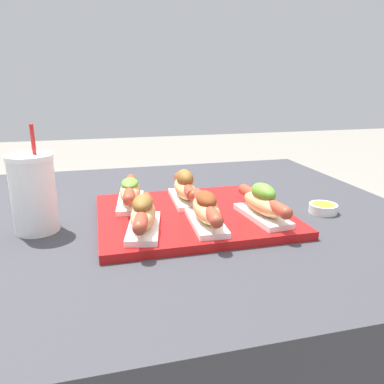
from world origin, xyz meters
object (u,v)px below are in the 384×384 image
object	(u,v)px
hot_dog_2	(263,203)
hot_dog_0	(143,214)
hot_dog_1	(206,210)
serving_tray	(194,215)
hot_dog_4	(187,187)
hot_dog_3	(130,192)
sauce_bowl	(323,208)
drink_cup	(34,193)

from	to	relation	value
hot_dog_2	hot_dog_0	bearing A→B (deg)	-178.45
hot_dog_1	hot_dog_2	xyz separation A→B (m)	(0.13, 0.01, 0.00)
serving_tray	hot_dog_0	size ratio (longest dim) A/B	2.15
hot_dog_1	hot_dog_4	size ratio (longest dim) A/B	1.00
hot_dog_0	hot_dog_2	size ratio (longest dim) A/B	0.99
hot_dog_1	serving_tray	bearing A→B (deg)	91.25
hot_dog_3	hot_dog_1	bearing A→B (deg)	-50.72
hot_dog_0	hot_dog_4	world-z (taller)	hot_dog_4
serving_tray	hot_dog_3	distance (m)	0.16
sauce_bowl	drink_cup	size ratio (longest dim) A/B	0.30
sauce_bowl	serving_tray	bearing A→B (deg)	172.85
serving_tray	hot_dog_1	bearing A→B (deg)	-88.75
drink_cup	hot_dog_3	bearing A→B (deg)	18.78
sauce_bowl	hot_dog_2	bearing A→B (deg)	-166.89
hot_dog_3	sauce_bowl	size ratio (longest dim) A/B	3.01
hot_dog_0	serving_tray	bearing A→B (deg)	34.59
hot_dog_4	sauce_bowl	bearing A→B (deg)	-20.33
serving_tray	hot_dog_3	bearing A→B (deg)	149.41
hot_dog_0	drink_cup	distance (m)	0.24
hot_dog_4	drink_cup	distance (m)	0.35
hot_dog_2	drink_cup	bearing A→B (deg)	168.90
serving_tray	hot_dog_0	distance (m)	0.16
hot_dog_2	drink_cup	xyz separation A→B (m)	(-0.47, 0.09, 0.03)
sauce_bowl	hot_dog_3	bearing A→B (deg)	165.00
serving_tray	sauce_bowl	distance (m)	0.31
sauce_bowl	hot_dog_4	bearing A→B (deg)	159.67
hot_dog_4	sauce_bowl	xyz separation A→B (m)	(0.31, -0.11, -0.04)
hot_dog_3	hot_dog_4	size ratio (longest dim) A/B	0.99
hot_dog_0	hot_dog_1	world-z (taller)	hot_dog_0
serving_tray	drink_cup	distance (m)	0.35
hot_dog_0	hot_dog_1	xyz separation A→B (m)	(0.13, -0.00, -0.00)
hot_dog_2	hot_dog_1	bearing A→B (deg)	-176.32
serving_tray	hot_dog_4	xyz separation A→B (m)	(0.00, 0.08, 0.04)
hot_dog_4	serving_tray	bearing A→B (deg)	-90.55
hot_dog_0	sauce_bowl	world-z (taller)	hot_dog_0
hot_dog_2	hot_dog_4	bearing A→B (deg)	130.02
drink_cup	hot_dog_4	bearing A→B (deg)	10.60
hot_dog_1	hot_dog_3	distance (m)	0.22
hot_dog_4	drink_cup	world-z (taller)	drink_cup
hot_dog_0	hot_dog_2	bearing A→B (deg)	1.55
hot_dog_2	hot_dog_4	distance (m)	0.20
hot_dog_1	hot_dog_2	bearing A→B (deg)	3.68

